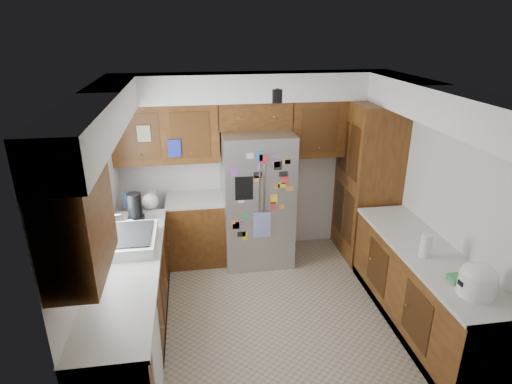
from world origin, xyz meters
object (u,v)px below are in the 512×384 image
Objects in this scene: pantry at (367,181)px; paper_towel at (426,246)px; rice_cooker at (478,280)px; fridge at (257,198)px.

pantry reaches higher than paper_towel.
rice_cooker is 1.31× the size of paper_towel.
rice_cooker is at bearing -90.01° from pantry.
fridge is 2.27m from paper_towel.
pantry reaches higher than rice_cooker.
paper_towel is (-0.10, -1.73, -0.03)m from pantry.
paper_towel is at bearing 98.92° from rice_cooker.
rice_cooker is at bearing -58.39° from fridge.
pantry is 1.73m from paper_towel.
rice_cooker is 0.66m from paper_towel.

